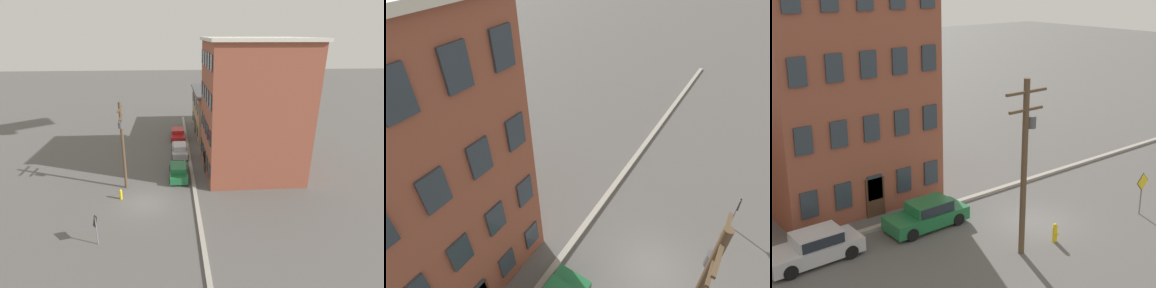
{
  "view_description": "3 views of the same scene",
  "coord_description": "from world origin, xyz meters",
  "views": [
    {
      "loc": [
        23.08,
        2.49,
        14.06
      ],
      "look_at": [
        0.43,
        4.09,
        5.61
      ],
      "focal_mm": 28.0,
      "sensor_mm": 36.0,
      "label": 1
    },
    {
      "loc": [
        -9.38,
        -1.24,
        15.14
      ],
      "look_at": [
        -0.14,
        4.6,
        6.72
      ],
      "focal_mm": 28.0,
      "sensor_mm": 36.0,
      "label": 2
    },
    {
      "loc": [
        -19.29,
        -18.15,
        12.51
      ],
      "look_at": [
        -1.52,
        4.2,
        3.64
      ],
      "focal_mm": 50.0,
      "sensor_mm": 36.0,
      "label": 3
    }
  ],
  "objects": [
    {
      "name": "caution_sign",
      "position": [
        5.25,
        -2.94,
        1.62
      ],
      "size": [
        1.04,
        0.08,
        2.42
      ],
      "color": "slate",
      "rests_on": "ground_plane"
    },
    {
      "name": "kerb_strip",
      "position": [
        0.0,
        4.5,
        0.08
      ],
      "size": [
        56.0,
        0.36,
        0.16
      ],
      "primitive_type": "cube",
      "color": "#9E998E",
      "rests_on": "ground_plane"
    },
    {
      "name": "fire_hydrant",
      "position": [
        -0.86,
        -2.22,
        0.48
      ],
      "size": [
        0.24,
        0.34,
        0.96
      ],
      "color": "yellow",
      "rests_on": "ground_plane"
    },
    {
      "name": "car_silver",
      "position": [
        -10.93,
        3.38,
        0.75
      ],
      "size": [
        4.4,
        1.92,
        1.43
      ],
      "color": "#B7B7BC",
      "rests_on": "ground_plane"
    },
    {
      "name": "utility_pole",
      "position": [
        -2.95,
        -2.03,
        4.73
      ],
      "size": [
        2.4,
        0.44,
        8.4
      ],
      "color": "brown",
      "rests_on": "ground_plane"
    },
    {
      "name": "apartment_midblock",
      "position": [
        -6.31,
        10.69,
        6.85
      ],
      "size": [
        9.8,
        9.9,
        13.67
      ],
      "color": "brown",
      "rests_on": "ground_plane"
    },
    {
      "name": "ground_plane",
      "position": [
        0.0,
        0.0,
        0.0
      ],
      "size": [
        200.0,
        200.0,
        0.0
      ],
      "primitive_type": "plane",
      "color": "#565451"
    },
    {
      "name": "car_green",
      "position": [
        -4.85,
        3.07,
        0.75
      ],
      "size": [
        4.4,
        1.92,
        1.43
      ],
      "color": "#1E6638",
      "rests_on": "ground_plane"
    }
  ]
}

